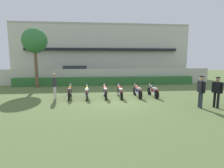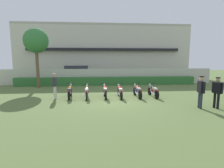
{
  "view_description": "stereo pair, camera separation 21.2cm",
  "coord_description": "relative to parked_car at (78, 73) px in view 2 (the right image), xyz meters",
  "views": [
    {
      "loc": [
        -1.28,
        -11.08,
        2.65
      ],
      "look_at": [
        0.0,
        1.17,
        0.91
      ],
      "focal_mm": 28.39,
      "sensor_mm": 36.0,
      "label": 1
    },
    {
      "loc": [
        -1.07,
        -11.1,
        2.65
      ],
      "look_at": [
        0.0,
        1.17,
        0.91
      ],
      "focal_mm": 28.39,
      "sensor_mm": 36.0,
      "label": 2
    }
  ],
  "objects": [
    {
      "name": "compound_wall",
      "position": [
        3.31,
        -2.78,
        -0.13
      ],
      "size": [
        22.87,
        0.3,
        1.62
      ],
      "primitive_type": "cube",
      "color": "beige",
      "rests_on": "ground"
    },
    {
      "name": "hedge_row",
      "position": [
        3.31,
        -3.48,
        -0.53
      ],
      "size": [
        18.3,
        0.7,
        0.82
      ],
      "primitive_type": "cube",
      "color": "#337033",
      "rests_on": "ground"
    },
    {
      "name": "parked_car",
      "position": [
        0.0,
        0.0,
        0.0
      ],
      "size": [
        4.57,
        2.22,
        1.89
      ],
      "rotation": [
        0.0,
        0.0,
        0.04
      ],
      "color": "silver",
      "rests_on": "ground"
    },
    {
      "name": "inspector_person",
      "position": [
        -0.55,
        -9.59,
        0.1
      ],
      "size": [
        0.23,
        0.69,
        1.73
      ],
      "color": "silver",
      "rests_on": "ground"
    },
    {
      "name": "officer_0",
      "position": [
        7.8,
        -12.64,
        0.11
      ],
      "size": [
        0.29,
        0.69,
        1.75
      ],
      "rotation": [
        0.0,
        0.0,
        3.0
      ],
      "color": "#28333D",
      "rests_on": "ground"
    },
    {
      "name": "motorcycle_in_row_3",
      "position": [
        3.82,
        -9.62,
        -0.5
      ],
      "size": [
        0.6,
        1.86,
        0.94
      ],
      "rotation": [
        0.0,
        0.0,
        1.59
      ],
      "color": "black",
      "rests_on": "ground"
    },
    {
      "name": "building",
      "position": [
        3.31,
        5.78,
        2.78
      ],
      "size": [
        24.07,
        6.5,
        7.43
      ],
      "color": "beige",
      "rests_on": "ground"
    },
    {
      "name": "motorcycle_in_row_5",
      "position": [
        6.19,
        -9.57,
        -0.5
      ],
      "size": [
        0.6,
        1.85,
        0.94
      ],
      "rotation": [
        0.0,
        0.0,
        1.65
      ],
      "color": "black",
      "rests_on": "ground"
    },
    {
      "name": "motorcycle_in_row_4",
      "position": [
        5.06,
        -9.58,
        -0.49
      ],
      "size": [
        0.6,
        1.87,
        0.96
      ],
      "rotation": [
        0.0,
        0.0,
        1.64
      ],
      "color": "black",
      "rests_on": "ground"
    },
    {
      "name": "motorcycle_in_row_1",
      "position": [
        1.56,
        -9.6,
        -0.5
      ],
      "size": [
        0.6,
        1.79,
        0.94
      ],
      "rotation": [
        0.0,
        0.0,
        1.6
      ],
      "color": "black",
      "rests_on": "ground"
    },
    {
      "name": "tree_near_inspector",
      "position": [
        -3.19,
        -4.63,
        3.3
      ],
      "size": [
        2.21,
        2.21,
        5.41
      ],
      "color": "brown",
      "rests_on": "ground"
    },
    {
      "name": "officer_1",
      "position": [
        8.67,
        -12.71,
        0.07
      ],
      "size": [
        0.33,
        0.66,
        1.69
      ],
      "rotation": [
        0.0,
        0.0,
        3.39
      ],
      "color": "black",
      "rests_on": "ground"
    },
    {
      "name": "ground",
      "position": [
        3.31,
        -10.42,
        -0.94
      ],
      "size": [
        60.0,
        60.0,
        0.0
      ],
      "primitive_type": "plane",
      "color": "#566B38"
    },
    {
      "name": "motorcycle_in_row_2",
      "position": [
        2.79,
        -9.6,
        -0.48
      ],
      "size": [
        0.6,
        1.84,
        0.98
      ],
      "rotation": [
        0.0,
        0.0,
        1.6
      ],
      "color": "black",
      "rests_on": "ground"
    },
    {
      "name": "motorcycle_in_row_0",
      "position": [
        0.4,
        -9.48,
        -0.48
      ],
      "size": [
        0.6,
        1.97,
        0.97
      ],
      "rotation": [
        0.0,
        0.0,
        1.62
      ],
      "color": "black",
      "rests_on": "ground"
    }
  ]
}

